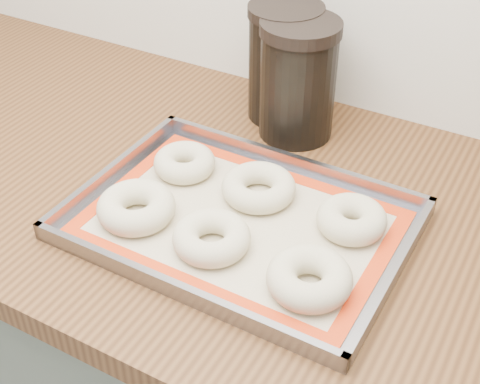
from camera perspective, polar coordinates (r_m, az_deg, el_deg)
The scene contains 11 objects.
countertop at distance 0.95m, azimuth 13.03°, elevation -5.39°, with size 3.06×0.68×0.04m, color brown.
baking_tray at distance 0.94m, azimuth -0.00°, elevation -2.57°, with size 0.46×0.33×0.03m.
baking_mat at distance 0.94m, azimuth 0.00°, elevation -2.66°, with size 0.42×0.29×0.00m.
bagel_front_left at distance 0.95m, azimuth -8.85°, elevation -1.29°, with size 0.11×0.11×0.04m, color beige.
bagel_front_mid at distance 0.89m, azimuth -2.44°, elevation -3.91°, with size 0.11×0.11×0.04m, color beige.
bagel_front_right at distance 0.84m, azimuth 5.94°, elevation -7.33°, with size 0.11×0.11×0.04m, color beige.
bagel_back_left at distance 1.03m, azimuth -4.76°, elevation 2.52°, with size 0.10×0.10×0.03m, color beige.
bagel_back_mid at distance 0.98m, azimuth 1.60°, elevation 0.40°, with size 0.11×0.11×0.03m, color beige.
bagel_back_right at distance 0.93m, azimuth 9.51°, elevation -2.31°, with size 0.10×0.10×0.04m, color beige.
canister_left at distance 1.15m, azimuth 3.77°, elevation 10.96°, with size 0.13×0.13×0.20m.
canister_mid at distance 1.10m, azimuth 4.97°, elevation 9.54°, with size 0.13×0.13×0.20m.
Camera 1 is at (0.14, 0.98, 1.51)m, focal length 50.00 mm.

